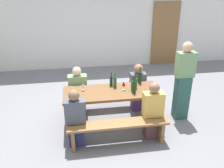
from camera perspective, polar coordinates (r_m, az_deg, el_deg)
name	(u,v)px	position (r m, az deg, el deg)	size (l,w,h in m)	color
ground_plane	(112,124)	(5.13, 0.00, -9.24)	(24.00, 24.00, 0.00)	slate
back_wall	(94,18)	(8.05, -4.33, 15.09)	(14.00, 0.20, 3.20)	silver
wooden_door	(165,34)	(8.56, 12.31, 11.39)	(0.90, 0.06, 2.10)	olive
tasting_table	(112,95)	(4.81, 0.00, -2.57)	(1.90, 0.76, 0.75)	brown
bench_near	(118,128)	(4.38, 1.44, -10.15)	(1.80, 0.30, 0.45)	olive
bench_far	(107,94)	(5.55, -1.12, -2.42)	(1.80, 0.30, 0.45)	olive
wine_bottle_0	(115,82)	(4.89, 0.69, 0.45)	(0.07, 0.07, 0.30)	#234C2D
wine_bottle_1	(133,85)	(4.77, 4.94, -0.31)	(0.08, 0.08, 0.29)	#194723
wine_bottle_2	(135,83)	(4.87, 5.45, 0.22)	(0.08, 0.08, 0.31)	#234C2D
wine_bottle_3	(111,81)	(4.96, -0.19, 0.75)	(0.06, 0.06, 0.28)	#143319
wine_bottle_4	(140,77)	(5.10, 6.53, 1.55)	(0.07, 0.07, 0.36)	#143319
wine_bottle_5	(134,87)	(4.66, 5.19, -0.62)	(0.07, 0.07, 0.35)	#143319
wine_glass_0	(73,93)	(4.47, -9.21, -2.00)	(0.07, 0.07, 0.18)	silver
wine_glass_1	(83,85)	(4.79, -6.78, -0.32)	(0.07, 0.07, 0.15)	silver
wine_glass_2	(145,90)	(4.62, 7.78, -1.35)	(0.08, 0.08, 0.15)	silver
wine_glass_3	(124,84)	(4.76, 2.75, 0.03)	(0.07, 0.07, 0.19)	silver
seated_guest_near_0	(75,119)	(4.37, -8.54, -8.13)	(0.36, 0.24, 1.07)	navy
seated_guest_near_1	(153,112)	(4.57, 9.47, -6.46)	(0.37, 0.24, 1.10)	#513737
seated_guest_far_0	(78,93)	(5.30, -7.94, -2.00)	(0.39, 0.24, 1.10)	#57444D
seated_guest_far_1	(138,88)	(5.46, 6.00, -0.97)	(0.34, 0.24, 1.09)	#55326A
standing_host	(183,83)	(5.21, 16.32, 0.33)	(0.37, 0.24, 1.66)	#2A564E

